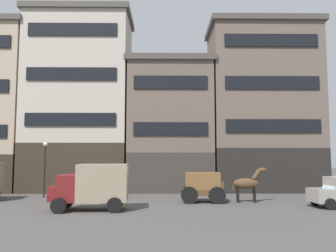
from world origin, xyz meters
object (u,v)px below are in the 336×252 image
object	(u,v)px
draft_horse	(247,183)
delivery_truck_near	(93,185)
pedestrian_officer	(116,184)
streetlamp_curbside	(45,161)
cargo_wagon	(203,185)

from	to	relation	value
draft_horse	delivery_truck_near	world-z (taller)	delivery_truck_near
pedestrian_officer	streetlamp_curbside	distance (m)	5.66
cargo_wagon	pedestrian_officer	size ratio (longest dim) A/B	1.66
delivery_truck_near	pedestrian_officer	world-z (taller)	delivery_truck_near
cargo_wagon	pedestrian_officer	bearing A→B (deg)	154.40
delivery_truck_near	pedestrian_officer	xyz separation A→B (m)	(0.51, 6.08, -0.44)
draft_horse	streetlamp_curbside	world-z (taller)	streetlamp_curbside
draft_horse	delivery_truck_near	size ratio (longest dim) A/B	0.53
pedestrian_officer	draft_horse	bearing A→B (deg)	-18.03
cargo_wagon	draft_horse	size ratio (longest dim) A/B	1.27
cargo_wagon	streetlamp_curbside	xyz separation A→B (m)	(-11.63, 2.84, 1.52)
cargo_wagon	delivery_truck_near	world-z (taller)	delivery_truck_near
cargo_wagon	draft_horse	distance (m)	2.95
streetlamp_curbside	draft_horse	bearing A→B (deg)	-11.05
draft_horse	delivery_truck_near	distance (m)	10.17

